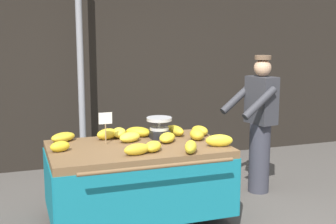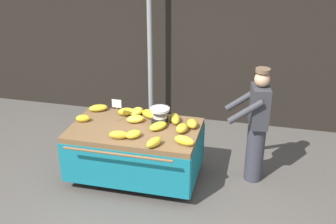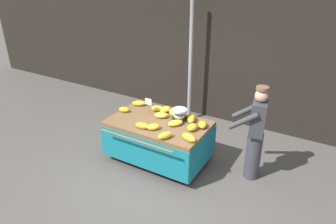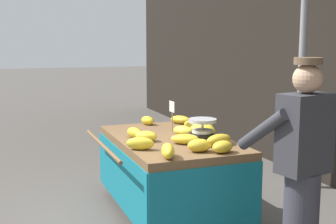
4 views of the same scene
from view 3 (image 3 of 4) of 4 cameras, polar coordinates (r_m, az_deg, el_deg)
ground_plane at (r=5.69m, az=-0.94°, el=-11.91°), size 60.00×60.00×0.00m
back_wall at (r=7.20m, az=10.91°, el=13.91°), size 16.00×0.24×4.10m
street_pole at (r=7.13m, az=4.13°, el=9.35°), size 0.09×0.09×2.93m
banana_cart at (r=5.82m, az=-1.75°, el=-3.66°), size 1.84×1.30×0.83m
weighing_scale at (r=5.70m, az=2.09°, el=-0.54°), size 0.28×0.28×0.24m
price_sign at (r=5.87m, az=-3.59°, el=1.61°), size 0.14×0.01×0.34m
banana_bunch_0 at (r=5.48m, az=-4.67°, el=-2.50°), size 0.28×0.15×0.11m
banana_bunch_1 at (r=6.36m, az=-5.25°, el=1.62°), size 0.32×0.27×0.10m
banana_bunch_2 at (r=5.84m, az=-1.23°, el=-0.57°), size 0.29×0.25×0.11m
banana_bunch_3 at (r=5.93m, az=1.09°, el=-0.10°), size 0.33×0.30×0.11m
banana_bunch_4 at (r=5.11m, az=3.80°, el=-4.63°), size 0.30×0.18×0.13m
banana_bunch_5 at (r=5.71m, az=4.29°, el=-1.26°), size 0.22×0.32×0.11m
banana_bunch_6 at (r=5.57m, az=1.36°, el=-2.00°), size 0.29×0.33×0.10m
banana_bunch_7 at (r=6.11m, az=-7.98°, el=0.43°), size 0.23×0.17×0.10m
banana_bunch_8 at (r=5.16m, az=-0.54°, el=-4.28°), size 0.22×0.28×0.12m
banana_bunch_9 at (r=5.44m, az=-2.66°, el=-2.70°), size 0.26×0.27×0.10m
banana_bunch_10 at (r=5.42m, az=4.46°, el=-2.78°), size 0.19×0.24×0.12m
banana_bunch_11 at (r=6.08m, az=-1.90°, el=0.64°), size 0.28×0.20×0.12m
banana_bunch_12 at (r=5.53m, az=6.30°, el=-2.31°), size 0.22×0.26×0.11m
banana_bunch_13 at (r=6.06m, az=-0.49°, el=0.47°), size 0.22×0.29×0.11m
vendor_person at (r=5.46m, az=15.58°, el=-3.81°), size 0.64×0.59×1.71m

